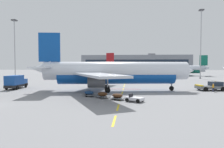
# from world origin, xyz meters

# --- Properties ---
(ground) EXTENTS (400.00, 400.00, 0.00)m
(ground) POSITION_xyz_m (40.00, 40.00, 0.00)
(ground) COLOR gray
(apron_paint_markings) EXTENTS (8.00, 96.59, 0.01)m
(apron_paint_markings) POSITION_xyz_m (18.00, 37.57, 0.00)
(apron_paint_markings) COLOR yellow
(apron_paint_markings) RESTS_ON ground
(airliner_foreground) EXTENTS (34.80, 34.29, 12.20)m
(airliner_foreground) POSITION_xyz_m (16.11, 18.14, 3.95)
(airliner_foreground) COLOR silver
(airliner_foreground) RESTS_ON ground
(pushback_tug) EXTENTS (6.36, 3.89, 2.08)m
(pushback_tug) POSITION_xyz_m (37.32, 21.15, 0.90)
(pushback_tug) COLOR slate
(pushback_tug) RESTS_ON ground
(airliner_far_center) EXTENTS (33.74, 32.39, 12.14)m
(airliner_far_center) POSITION_xyz_m (-3.44, 85.96, 3.93)
(airliner_far_center) COLOR white
(airliner_far_center) RESTS_ON ground
(airliner_far_right) EXTENTS (30.44, 29.24, 10.95)m
(airliner_far_right) POSITION_xyz_m (46.83, 89.79, 3.54)
(airliner_far_right) COLOR silver
(airliner_far_right) RESTS_ON ground
(catering_truck) EXTENTS (3.12, 7.18, 3.14)m
(catering_truck) POSITION_xyz_m (-6.96, 20.22, 1.65)
(catering_truck) COLOR black
(catering_truck) RESTS_ON ground
(baggage_train) EXTENTS (10.74, 7.15, 1.14)m
(baggage_train) POSITION_xyz_m (16.28, 7.91, 0.53)
(baggage_train) COLOR silver
(baggage_train) RESTS_ON ground
(ground_crew_worker) EXTENTS (0.49, 0.54, 1.70)m
(ground_crew_worker) POSITION_xyz_m (36.65, 18.72, 0.97)
(ground_crew_worker) COLOR #191E38
(ground_crew_worker) RESTS_ON ground
(apron_light_mast_near) EXTENTS (1.80, 1.80, 23.51)m
(apron_light_mast_near) POSITION_xyz_m (-25.90, 51.70, 14.72)
(apron_light_mast_near) COLOR slate
(apron_light_mast_near) RESTS_ON ground
(apron_light_mast_far) EXTENTS (1.80, 1.80, 28.58)m
(apron_light_mast_far) POSITION_xyz_m (48.77, 62.46, 17.48)
(apron_light_mast_far) COLOR slate
(apron_light_mast_far) RESTS_ON ground
(terminal_satellite) EXTENTS (92.68, 19.68, 16.13)m
(terminal_satellite) POSITION_xyz_m (24.37, 154.35, 7.28)
(terminal_satellite) COLOR gray
(terminal_satellite) RESTS_ON ground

